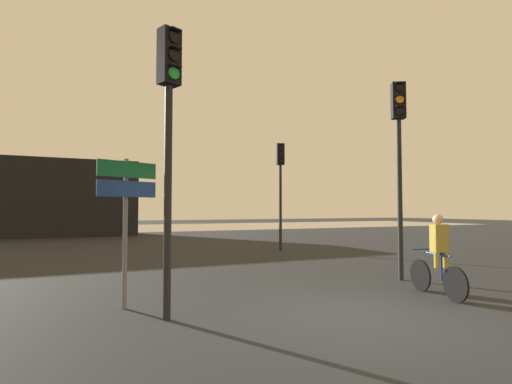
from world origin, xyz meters
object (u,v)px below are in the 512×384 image
(traffic_light_far_right, at_px, (280,176))
(traffic_light_near_right, at_px, (399,143))
(cyclist, at_px, (438,255))
(direction_sign_post, at_px, (126,205))
(distant_building, at_px, (17,198))
(traffic_light_near_left, at_px, (169,117))

(traffic_light_far_right, height_order, traffic_light_near_right, traffic_light_near_right)
(traffic_light_near_right, bearing_deg, cyclist, 96.20)
(traffic_light_far_right, bearing_deg, cyclist, 94.59)
(direction_sign_post, bearing_deg, distant_building, -100.95)
(direction_sign_post, height_order, cyclist, direction_sign_post)
(traffic_light_near_right, distance_m, direction_sign_post, 6.62)
(traffic_light_near_left, height_order, traffic_light_near_right, traffic_light_near_right)
(traffic_light_near_left, xyz_separation_m, cyclist, (5.20, -0.62, -2.36))
(distant_building, bearing_deg, direction_sign_post, -79.76)
(traffic_light_near_left, bearing_deg, traffic_light_far_right, -149.10)
(traffic_light_far_right, height_order, traffic_light_near_left, traffic_light_near_left)
(traffic_light_near_left, distance_m, traffic_light_near_right, 6.03)
(distant_building, distance_m, cyclist, 25.15)
(distant_building, xyz_separation_m, cyclist, (9.60, -23.19, -1.62))
(traffic_light_near_left, relative_size, direction_sign_post, 1.77)
(traffic_light_far_right, bearing_deg, direction_sign_post, 60.18)
(traffic_light_far_right, distance_m, traffic_light_near_right, 7.49)
(distant_building, bearing_deg, traffic_light_near_right, -64.30)
(direction_sign_post, bearing_deg, traffic_light_far_right, -154.56)
(traffic_light_near_left, bearing_deg, direction_sign_post, -84.17)
(traffic_light_near_right, relative_size, cyclist, 2.89)
(traffic_light_far_right, distance_m, direction_sign_post, 10.49)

